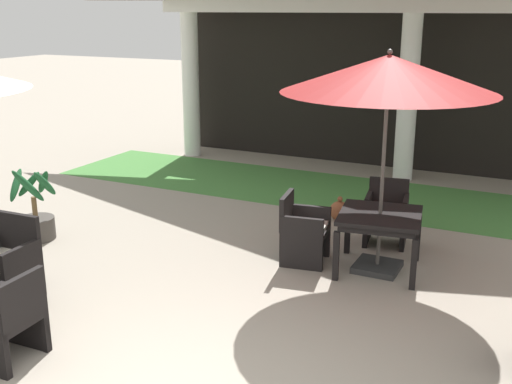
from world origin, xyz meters
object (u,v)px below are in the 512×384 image
terracotta_urn (340,211)px  patio_table_near_foreground (380,221)px  patio_umbrella_near_foreground (389,76)px  patio_chair_near_foreground_west (303,231)px  patio_chair_mid_left_north (6,263)px  patio_chair_near_foreground_north (386,214)px  potted_palm_left_edge (36,217)px  patio_chair_mid_left_east (6,321)px

terracotta_urn → patio_table_near_foreground: bearing=-57.1°
patio_umbrella_near_foreground → patio_chair_near_foreground_west: size_ratio=3.03×
patio_umbrella_near_foreground → patio_chair_mid_left_north: patio_umbrella_near_foreground is taller
patio_chair_near_foreground_north → potted_palm_left_edge: potted_palm_left_edge is taller
patio_chair_mid_left_north → terracotta_urn: 4.86m
patio_table_near_foreground → patio_umbrella_near_foreground: 1.75m
patio_umbrella_near_foreground → potted_palm_left_edge: patio_umbrella_near_foreground is taller
patio_table_near_foreground → patio_chair_near_foreground_north: (-0.15, 0.94, -0.22)m
patio_chair_near_foreground_west → terracotta_urn: bearing=173.8°
patio_chair_near_foreground_west → patio_chair_mid_left_north: bearing=-55.6°
patio_umbrella_near_foreground → patio_chair_mid_left_east: size_ratio=3.07×
patio_umbrella_near_foreground → potted_palm_left_edge: size_ratio=2.49×
patio_table_near_foreground → patio_chair_mid_left_north: (-3.50, -2.58, -0.21)m
patio_table_near_foreground → patio_chair_mid_left_east: size_ratio=1.27×
patio_chair_mid_left_north → terracotta_urn: patio_chair_mid_left_north is taller
patio_chair_near_foreground_west → patio_chair_mid_left_east: (-1.56, -3.36, -0.02)m
patio_chair_near_foreground_west → patio_umbrella_near_foreground: bearing=90.0°
patio_table_near_foreground → patio_chair_mid_left_north: bearing=-143.6°
terracotta_urn → patio_chair_near_foreground_west: bearing=-87.1°
patio_chair_mid_left_east → potted_palm_left_edge: 3.25m
patio_umbrella_near_foreground → patio_chair_near_foreground_west: 2.20m
patio_chair_mid_left_east → potted_palm_left_edge: (-2.10, 2.47, -0.08)m
patio_chair_mid_left_east → terracotta_urn: size_ratio=2.30×
patio_table_near_foreground → patio_umbrella_near_foreground: bearing=0.0°
patio_chair_near_foreground_west → potted_palm_left_edge: potted_palm_left_edge is taller
terracotta_urn → patio_umbrella_near_foreground: bearing=-57.1°
patio_umbrella_near_foreground → terracotta_urn: (-1.03, 1.60, -2.24)m
patio_umbrella_near_foreground → terracotta_urn: size_ratio=7.08×
patio_table_near_foreground → patio_chair_near_foreground_north: patio_chair_near_foreground_north is taller
patio_chair_near_foreground_west → terracotta_urn: size_ratio=2.33×
patio_chair_mid_left_east → patio_chair_near_foreground_north: bearing=-29.9°
patio_chair_near_foreground_west → patio_chair_mid_left_north: 3.53m
patio_chair_mid_left_east → terracotta_urn: (1.47, 5.11, -0.25)m
patio_table_near_foreground → patio_chair_mid_left_east: 4.32m
patio_chair_near_foreground_north → potted_palm_left_edge: size_ratio=0.82×
patio_table_near_foreground → terracotta_urn: bearing=122.9°
patio_chair_mid_left_north → terracotta_urn: (2.47, 4.18, -0.27)m
patio_chair_near_foreground_north → patio_chair_near_foreground_west: size_ratio=1.00×
patio_chair_near_foreground_north → patio_chair_mid_left_east: patio_chair_near_foreground_north is taller
patio_chair_near_foreground_north → patio_chair_mid_left_north: bearing=37.3°
patio_chair_near_foreground_north → patio_chair_near_foreground_west: patio_chair_near_foreground_west is taller
patio_chair_near_foreground_north → potted_palm_left_edge: 4.88m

